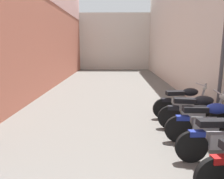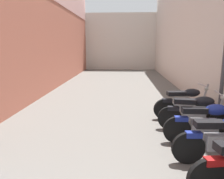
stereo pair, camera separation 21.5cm
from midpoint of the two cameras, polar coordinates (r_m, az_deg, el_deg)
name	(u,v)px [view 2 (the right image)]	position (r m, az deg, el deg)	size (l,w,h in m)	color
ground_plane	(114,107)	(7.80, 1.31, -4.60)	(37.07, 37.07, 0.00)	#66635E
building_left	(37,3)	(10.23, -18.13, 20.34)	(0.45, 21.07, 7.60)	#B76651
building_right	(198,16)	(10.05, 21.75, 17.02)	(0.45, 21.07, 6.55)	beige
building_far_end	(121,42)	(21.04, 2.49, 12.10)	(9.16, 2.00, 4.91)	beige
motorcycle_fifth	(224,138)	(4.59, 28.06, -10.87)	(1.85, 0.58, 1.04)	black
motorcycle_sixth	(207,122)	(5.32, 24.26, -7.59)	(1.85, 0.58, 1.04)	black
motorcycle_seventh	(196,112)	(5.99, 21.71, -5.34)	(1.85, 0.58, 1.04)	black
motorcycle_eighth	(186,102)	(6.89, 19.17, -3.06)	(1.85, 0.58, 1.04)	black
street_lamp	(224,21)	(6.54, 27.69, 15.19)	(0.79, 0.18, 4.64)	#47474C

